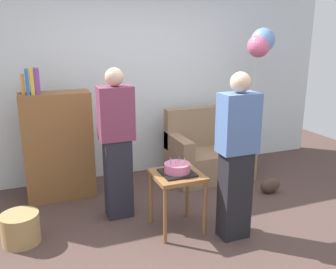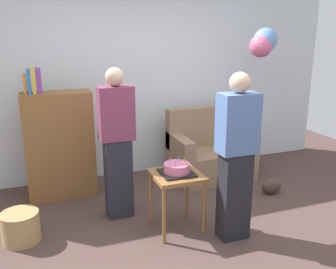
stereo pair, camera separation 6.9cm
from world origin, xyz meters
name	(u,v)px [view 1 (the left image)]	position (x,y,z in m)	size (l,w,h in m)	color
ground_plane	(197,240)	(0.00, 0.00, 0.00)	(8.00, 8.00, 0.00)	#4C3833
wall_back	(135,79)	(0.00, 2.05, 1.35)	(6.00, 0.10, 2.70)	silver
couch	(208,153)	(0.87, 1.47, 0.34)	(1.10, 0.70, 0.96)	#8C7054
bookshelf	(58,145)	(-1.13, 1.53, 0.67)	(0.80, 0.36, 1.60)	brown
side_table	(177,182)	(-0.10, 0.28, 0.52)	(0.48, 0.48, 0.61)	brown
birthday_cake	(177,169)	(-0.10, 0.28, 0.66)	(0.32, 0.32, 0.17)	black
person_blowing_candles	(117,144)	(-0.58, 0.78, 0.83)	(0.36, 0.22, 1.63)	#23232D
person_holding_cake	(237,157)	(0.37, -0.05, 0.83)	(0.36, 0.22, 1.63)	black
wicker_basket	(21,228)	(-1.60, 0.59, 0.15)	(0.36, 0.36, 0.30)	#A88451
handbag	(270,185)	(1.34, 0.66, 0.10)	(0.28, 0.14, 0.20)	#473328
balloon_bunch	(261,43)	(1.50, 1.27, 1.84)	(0.38, 0.32, 2.03)	silver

